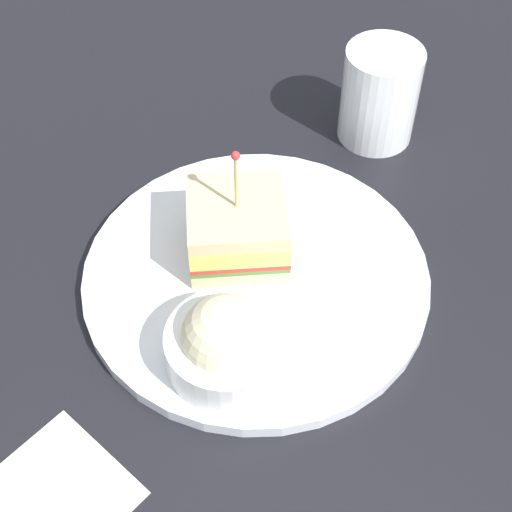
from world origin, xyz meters
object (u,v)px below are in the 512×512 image
(coleslaw_bowl, at_px, (226,343))
(napkin, at_px, (58,493))
(plate, at_px, (256,276))
(sandwich_half_center, at_px, (238,228))
(drink_glass, at_px, (379,99))

(coleslaw_bowl, xyz_separation_m, napkin, (-0.08, 0.12, -0.04))
(plate, bearing_deg, napkin, 136.41)
(napkin, bearing_deg, sandwich_half_center, -37.33)
(plate, xyz_separation_m, drink_glass, (0.17, -0.14, 0.04))
(plate, bearing_deg, sandwich_half_center, 25.18)
(sandwich_half_center, height_order, drink_glass, sandwich_half_center)
(plate, bearing_deg, drink_glass, -39.56)
(coleslaw_bowl, distance_m, napkin, 0.15)
(plate, xyz_separation_m, napkin, (-0.17, 0.16, -0.01))
(sandwich_half_center, distance_m, coleslaw_bowl, 0.11)
(coleslaw_bowl, relative_size, drink_glass, 0.95)
(sandwich_half_center, bearing_deg, coleslaw_bowl, 169.04)
(coleslaw_bowl, bearing_deg, plate, -21.64)
(sandwich_half_center, height_order, napkin, sandwich_half_center)
(sandwich_half_center, relative_size, drink_glass, 1.16)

